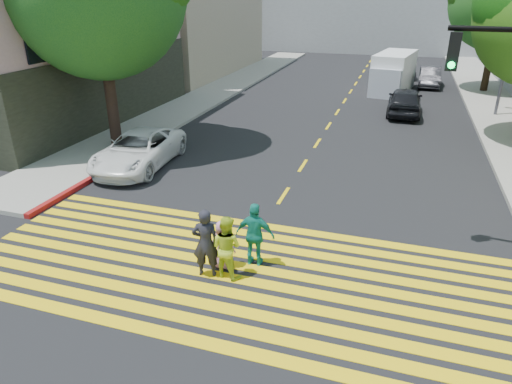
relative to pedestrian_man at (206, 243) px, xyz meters
The scene contains 17 objects.
ground 1.43m from the pedestrian_man, 58.97° to the right, with size 120.00×120.00×0.00m, color black.
sidewalk_left 22.48m from the pedestrian_man, 110.62° to the left, with size 3.00×40.00×0.15m, color gray.
curb_red 8.11m from the pedestrian_man, 141.49° to the left, with size 0.20×8.00×0.16m, color maroon.
crosswalk 1.08m from the pedestrian_man, 26.94° to the left, with size 13.40×5.30×0.01m.
lane_line 21.55m from the pedestrian_man, 88.44° to the left, with size 0.12×34.40×0.01m.
building_left_pink 19.31m from the pedestrian_man, 144.43° to the left, with size 12.10×14.10×11.00m.
building_left_tan 31.38m from the pedestrian_man, 119.70° to the left, with size 12.00×16.00×10.00m, color tan.
pedestrian_man is the anchor object (origin of this frame).
pedestrian_woman 0.49m from the pedestrian_man, 13.60° to the left, with size 0.76×0.59×1.57m, color #B2CD27.
pedestrian_child 0.55m from the pedestrian_man, 59.60° to the left, with size 0.62×0.40×1.26m, color pink.
pedestrian_extra 1.25m from the pedestrian_man, 39.56° to the left, with size 0.97×0.40×1.65m, color #168879.
white_sedan 8.11m from the pedestrian_man, 132.05° to the left, with size 2.23×4.83×1.34m, color white.
dark_car_near 18.09m from the pedestrian_man, 76.83° to the left, with size 1.76×4.38×1.49m, color black.
silver_car 30.64m from the pedestrian_man, 83.15° to the left, with size 1.99×4.90×1.42m, color #9EA0A8.
dark_car_parked 27.16m from the pedestrian_man, 78.01° to the left, with size 1.41×4.05×1.33m, color #29282F.
white_van 23.90m from the pedestrian_man, 82.35° to the left, with size 2.83×5.63×2.54m.
street_lamp 20.93m from the pedestrian_man, 64.97° to the left, with size 2.05×0.41×9.05m.
Camera 1 is at (3.36, -7.47, 6.27)m, focal length 32.00 mm.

